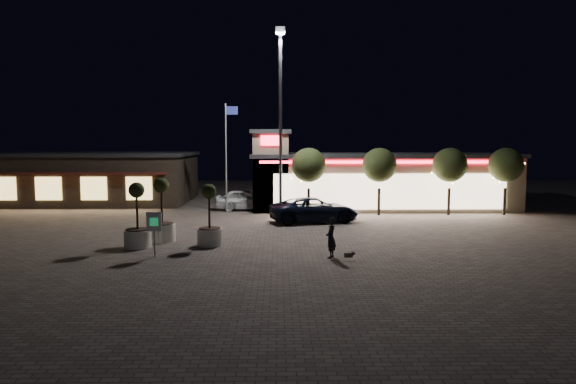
{
  "coord_description": "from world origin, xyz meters",
  "views": [
    {
      "loc": [
        1.85,
        -25.03,
        5.12
      ],
      "look_at": [
        2.44,
        6.0,
        2.15
      ],
      "focal_mm": 32.0,
      "sensor_mm": 36.0,
      "label": 1
    }
  ],
  "objects_px": {
    "pickup_truck": "(315,210)",
    "valet_sign": "(154,226)",
    "planter_mid": "(138,228)",
    "pedestrian": "(331,238)",
    "planter_left": "(162,222)",
    "white_sedan": "(246,200)"
  },
  "relations": [
    {
      "from": "pickup_truck",
      "to": "planter_left",
      "type": "bearing_deg",
      "value": 114.98
    },
    {
      "from": "white_sedan",
      "to": "planter_left",
      "type": "xyz_separation_m",
      "value": [
        -3.59,
        -12.47,
        0.23
      ]
    },
    {
      "from": "pickup_truck",
      "to": "valet_sign",
      "type": "height_order",
      "value": "valet_sign"
    },
    {
      "from": "white_sedan",
      "to": "planter_mid",
      "type": "distance_m",
      "value": 14.75
    },
    {
      "from": "pedestrian",
      "to": "valet_sign",
      "type": "xyz_separation_m",
      "value": [
        -7.92,
        0.34,
        0.52
      ]
    },
    {
      "from": "pickup_truck",
      "to": "valet_sign",
      "type": "bearing_deg",
      "value": 129.64
    },
    {
      "from": "planter_mid",
      "to": "pedestrian",
      "type": "bearing_deg",
      "value": -14.84
    },
    {
      "from": "planter_left",
      "to": "valet_sign",
      "type": "xyz_separation_m",
      "value": [
        0.49,
        -3.7,
        0.4
      ]
    },
    {
      "from": "planter_left",
      "to": "planter_mid",
      "type": "distance_m",
      "value": 1.8
    },
    {
      "from": "valet_sign",
      "to": "pedestrian",
      "type": "bearing_deg",
      "value": -2.46
    },
    {
      "from": "pickup_truck",
      "to": "planter_mid",
      "type": "xyz_separation_m",
      "value": [
        -9.26,
        -7.98,
        0.19
      ]
    },
    {
      "from": "white_sedan",
      "to": "pickup_truck",
      "type": "bearing_deg",
      "value": -145.49
    },
    {
      "from": "white_sedan",
      "to": "valet_sign",
      "type": "height_order",
      "value": "valet_sign"
    },
    {
      "from": "planter_mid",
      "to": "valet_sign",
      "type": "relative_size",
      "value": 1.58
    },
    {
      "from": "planter_left",
      "to": "white_sedan",
      "type": "bearing_deg",
      "value": 73.95
    },
    {
      "from": "pickup_truck",
      "to": "valet_sign",
      "type": "relative_size",
      "value": 2.83
    },
    {
      "from": "planter_left",
      "to": "planter_mid",
      "type": "relative_size",
      "value": 1.03
    },
    {
      "from": "pedestrian",
      "to": "valet_sign",
      "type": "height_order",
      "value": "valet_sign"
    },
    {
      "from": "pickup_truck",
      "to": "pedestrian",
      "type": "relative_size",
      "value": 3.17
    },
    {
      "from": "white_sedan",
      "to": "pedestrian",
      "type": "height_order",
      "value": "pedestrian"
    },
    {
      "from": "white_sedan",
      "to": "valet_sign",
      "type": "distance_m",
      "value": 16.48
    },
    {
      "from": "planter_mid",
      "to": "valet_sign",
      "type": "bearing_deg",
      "value": -57.84
    }
  ]
}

